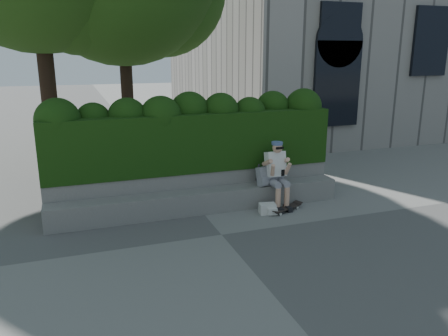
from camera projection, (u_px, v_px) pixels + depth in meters
name	position (u px, v px, depth m)	size (l,w,h in m)	color
ground	(222.00, 235.00, 7.79)	(80.00, 80.00, 0.00)	slate
bench_ledge	(201.00, 201.00, 8.88)	(6.00, 0.45, 0.45)	gray
planter_wall	(195.00, 187.00, 9.27)	(6.00, 0.50, 0.75)	gray
hedge	(191.00, 141.00, 9.22)	(6.00, 1.00, 1.20)	black
person	(277.00, 172.00, 9.09)	(0.40, 0.76, 1.38)	gray
skateboard	(286.00, 208.00, 8.94)	(0.79, 0.49, 0.08)	black
backpack_plaid	(264.00, 176.00, 9.10)	(0.27, 0.15, 0.40)	#A4A4A8
backpack_ground	(267.00, 209.00, 8.80)	(0.32, 0.23, 0.21)	silver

